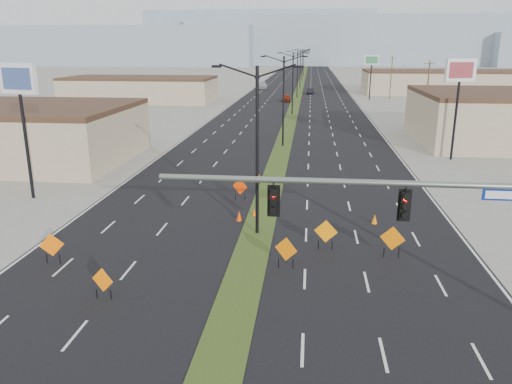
# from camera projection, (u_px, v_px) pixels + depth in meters

# --- Properties ---
(ground) EXTENTS (600.00, 600.00, 0.00)m
(ground) POSITION_uv_depth(u_px,v_px,m) (224.00, 345.00, 19.17)
(ground) COLOR gray
(ground) RESTS_ON ground
(road_surface) EXTENTS (25.00, 400.00, 0.02)m
(road_surface) POSITION_uv_depth(u_px,v_px,m) (297.00, 96.00, 114.57)
(road_surface) COLOR black
(road_surface) RESTS_ON ground
(median_strip) EXTENTS (2.00, 400.00, 0.04)m
(median_strip) POSITION_uv_depth(u_px,v_px,m) (297.00, 96.00, 114.57)
(median_strip) COLOR #354B1B
(median_strip) RESTS_ON ground
(building_sw_far) EXTENTS (30.00, 14.00, 4.50)m
(building_sw_far) POSITION_uv_depth(u_px,v_px,m) (140.00, 90.00, 102.93)
(building_sw_far) COLOR tan
(building_sw_far) RESTS_ON ground
(building_se_far) EXTENTS (44.00, 16.00, 5.00)m
(building_se_far) POSITION_uv_depth(u_px,v_px,m) (458.00, 83.00, 119.49)
(building_se_far) COLOR tan
(building_se_far) RESTS_ON ground
(mesa_west) EXTENTS (180.00, 50.00, 22.00)m
(mesa_west) POSITION_uv_depth(u_px,v_px,m) (104.00, 46.00, 295.56)
(mesa_west) COLOR #899BAA
(mesa_west) RESTS_ON ground
(mesa_center) EXTENTS (220.00, 50.00, 28.00)m
(mesa_center) POSITION_uv_depth(u_px,v_px,m) (375.00, 41.00, 297.30)
(mesa_center) COLOR #899BAA
(mesa_center) RESTS_ON ground
(mesa_backdrop) EXTENTS (140.00, 50.00, 32.00)m
(mesa_backdrop) POSITION_uv_depth(u_px,v_px,m) (261.00, 38.00, 323.04)
(mesa_backdrop) COLOR #899BAA
(mesa_backdrop) RESTS_ON ground
(signal_mast) EXTENTS (16.30, 0.60, 8.00)m
(signal_mast) POSITION_uv_depth(u_px,v_px,m) (454.00, 218.00, 18.85)
(signal_mast) COLOR slate
(signal_mast) RESTS_ON ground
(streetlight_0) EXTENTS (5.15, 0.24, 10.02)m
(streetlight_0) POSITION_uv_depth(u_px,v_px,m) (257.00, 146.00, 29.10)
(streetlight_0) COLOR black
(streetlight_0) RESTS_ON ground
(streetlight_1) EXTENTS (5.15, 0.24, 10.02)m
(streetlight_1) POSITION_uv_depth(u_px,v_px,m) (283.00, 98.00, 55.81)
(streetlight_1) COLOR black
(streetlight_1) RESTS_ON ground
(streetlight_2) EXTENTS (5.15, 0.24, 10.02)m
(streetlight_2) POSITION_uv_depth(u_px,v_px,m) (293.00, 81.00, 82.52)
(streetlight_2) COLOR black
(streetlight_2) RESTS_ON ground
(streetlight_3) EXTENTS (5.15, 0.24, 10.02)m
(streetlight_3) POSITION_uv_depth(u_px,v_px,m) (297.00, 73.00, 109.23)
(streetlight_3) COLOR black
(streetlight_3) RESTS_ON ground
(streetlight_4) EXTENTS (5.15, 0.24, 10.02)m
(streetlight_4) POSITION_uv_depth(u_px,v_px,m) (300.00, 67.00, 135.94)
(streetlight_4) COLOR black
(streetlight_4) RESTS_ON ground
(streetlight_5) EXTENTS (5.15, 0.24, 10.02)m
(streetlight_5) POSITION_uv_depth(u_px,v_px,m) (302.00, 64.00, 162.65)
(streetlight_5) COLOR black
(streetlight_5) RESTS_ON ground
(streetlight_6) EXTENTS (5.15, 0.24, 10.02)m
(streetlight_6) POSITION_uv_depth(u_px,v_px,m) (304.00, 61.00, 189.36)
(streetlight_6) COLOR black
(streetlight_6) RESTS_ON ground
(utility_pole_1) EXTENTS (1.60, 0.20, 9.00)m
(utility_pole_1) POSITION_uv_depth(u_px,v_px,m) (427.00, 91.00, 73.03)
(utility_pole_1) COLOR #4C3823
(utility_pole_1) RESTS_ON ground
(utility_pole_2) EXTENTS (1.60, 0.20, 9.00)m
(utility_pole_2) POSITION_uv_depth(u_px,v_px,m) (391.00, 77.00, 106.42)
(utility_pole_2) COLOR #4C3823
(utility_pole_2) RESTS_ON ground
(utility_pole_3) EXTENTS (1.60, 0.20, 9.00)m
(utility_pole_3) POSITION_uv_depth(u_px,v_px,m) (372.00, 70.00, 139.81)
(utility_pole_3) COLOR #4C3823
(utility_pole_3) RESTS_ON ground
(car_left) EXTENTS (1.89, 4.34, 1.46)m
(car_left) POSITION_uv_depth(u_px,v_px,m) (286.00, 98.00, 103.01)
(car_left) COLOR maroon
(car_left) RESTS_ON ground
(car_mid) EXTENTS (1.82, 4.22, 1.35)m
(car_mid) POSITION_uv_depth(u_px,v_px,m) (310.00, 91.00, 119.07)
(car_mid) COLOR black
(car_mid) RESTS_ON ground
(car_far) EXTENTS (2.69, 5.83, 1.65)m
(car_far) POSITION_uv_depth(u_px,v_px,m) (263.00, 85.00, 134.38)
(car_far) COLOR #AFB4B9
(car_far) RESTS_ON ground
(construction_sign_0) EXTENTS (1.18, 0.48, 1.66)m
(construction_sign_0) POSITION_uv_depth(u_px,v_px,m) (52.00, 246.00, 26.13)
(construction_sign_0) COLOR #F16305
(construction_sign_0) RESTS_ON ground
(construction_sign_1) EXTENTS (1.11, 0.38, 1.53)m
(construction_sign_1) POSITION_uv_depth(u_px,v_px,m) (103.00, 281.00, 22.41)
(construction_sign_1) COLOR orange
(construction_sign_1) RESTS_ON ground
(construction_sign_2) EXTENTS (1.15, 0.53, 1.65)m
(construction_sign_2) POSITION_uv_depth(u_px,v_px,m) (240.00, 187.00, 37.03)
(construction_sign_2) COLOR #FF3B05
(construction_sign_2) RESTS_ON ground
(construction_sign_3) EXTENTS (1.17, 0.57, 1.70)m
(construction_sign_3) POSITION_uv_depth(u_px,v_px,m) (286.00, 250.00, 25.53)
(construction_sign_3) COLOR orange
(construction_sign_3) RESTS_ON ground
(construction_sign_4) EXTENTS (1.30, 0.32, 1.76)m
(construction_sign_4) POSITION_uv_depth(u_px,v_px,m) (326.00, 232.00, 27.88)
(construction_sign_4) COLOR orange
(construction_sign_4) RESTS_ON ground
(construction_sign_5) EXTENTS (1.28, 0.51, 1.80)m
(construction_sign_5) POSITION_uv_depth(u_px,v_px,m) (392.00, 239.00, 26.79)
(construction_sign_5) COLOR orange
(construction_sign_5) RESTS_ON ground
(cone_0) EXTENTS (0.43, 0.43, 0.68)m
(cone_0) POSITION_uv_depth(u_px,v_px,m) (239.00, 216.00, 32.70)
(cone_0) COLOR #D83B04
(cone_0) RESTS_ON ground
(cone_1) EXTENTS (0.37, 0.37, 0.54)m
(cone_1) POSITION_uv_depth(u_px,v_px,m) (254.00, 212.00, 33.59)
(cone_1) COLOR #DF4C04
(cone_1) RESTS_ON ground
(cone_2) EXTENTS (0.50, 0.50, 0.63)m
(cone_2) POSITION_uv_depth(u_px,v_px,m) (375.00, 219.00, 32.17)
(cone_2) COLOR orange
(cone_2) RESTS_ON ground
(cone_3) EXTENTS (0.40, 0.40, 0.57)m
(cone_3) POSITION_uv_depth(u_px,v_px,m) (259.00, 175.00, 43.14)
(cone_3) COLOR #E05804
(cone_3) RESTS_ON ground
(pole_sign_west) EXTENTS (3.21, 1.21, 9.92)m
(pole_sign_west) POSITION_uv_depth(u_px,v_px,m) (19.00, 89.00, 35.49)
(pole_sign_west) COLOR black
(pole_sign_west) RESTS_ON ground
(pole_sign_east_near) EXTENTS (3.16, 1.39, 9.89)m
(pole_sign_east_near) POSITION_uv_depth(u_px,v_px,m) (460.00, 78.00, 48.29)
(pole_sign_east_near) COLOR black
(pole_sign_east_near) RESTS_ON ground
(pole_sign_east_far) EXTENTS (3.02, 0.94, 9.25)m
(pole_sign_east_far) POSITION_uv_depth(u_px,v_px,m) (371.00, 63.00, 104.80)
(pole_sign_east_far) COLOR black
(pole_sign_east_far) RESTS_ON ground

